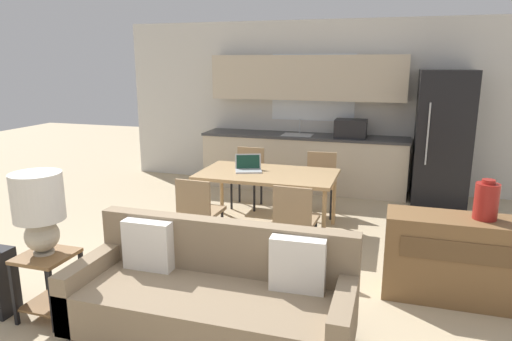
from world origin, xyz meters
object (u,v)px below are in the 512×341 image
dining_table (267,177)px  dining_chair_near_right (295,217)px  side_table (48,276)px  vase (486,201)px  table_lamp (39,206)px  laptop (248,167)px  dining_chair_far_left (248,173)px  dining_chair_near_left (199,209)px  couch (213,296)px  refrigerator (442,137)px  dining_chair_far_right (320,180)px  credenza (458,259)px

dining_table → dining_chair_near_right: bearing=-57.2°
side_table → vase: bearing=21.2°
table_lamp → laptop: size_ratio=1.70×
dining_chair_far_left → dining_chair_near_left: (-0.00, -1.72, 0.00)m
dining_chair_near_right → table_lamp: bearing=46.0°
dining_chair_far_left → dining_chair_near_right: 1.98m
couch → laptop: bearing=101.8°
vase → dining_chair_near_right: (-1.70, 0.34, -0.43)m
dining_table → vase: (2.22, -1.16, 0.24)m
side_table → laptop: laptop is taller
dining_chair_far_left → dining_chair_near_left: 1.72m
refrigerator → dining_chair_far_left: refrigerator is taller
refrigerator → dining_chair_near_left: refrigerator is taller
refrigerator → dining_chair_near_left: size_ratio=2.31×
refrigerator → dining_chair_far_left: bearing=-158.7°
dining_table → dining_chair_near_right: 0.99m
refrigerator → side_table: refrigerator is taller
dining_chair_far_left → dining_chair_far_right: same height
credenza → dining_chair_near_right: (-1.53, 0.36, 0.10)m
dining_table → table_lamp: 2.73m
dining_chair_near_left → refrigerator: bearing=-131.4°
dining_table → side_table: (-1.15, -2.46, -0.31)m
table_lamp → dining_chair_near_left: 1.77m
dining_table → laptop: size_ratio=4.25×
dining_chair_far_left → dining_chair_far_right: (1.06, -0.05, 0.00)m
credenza → dining_chair_far_right: 2.51m
couch → dining_chair_far_right: size_ratio=2.50×
table_lamp → dining_chair_near_right: 2.40m
dining_table → couch: bearing=-84.2°
credenza → dining_chair_far_left: dining_chair_far_left is taller
vase → dining_chair_near_left: size_ratio=0.41×
side_table → dining_chair_near_left: 1.72m
vase → side_table: bearing=-158.8°
side_table → table_lamp: bearing=151.0°
laptop → couch: bearing=-99.1°
dining_table → dining_chair_far_left: 1.02m
refrigerator → vase: refrigerator is taller
credenza → side_table: bearing=-158.2°
dining_chair_near_left → laptop: bearing=-104.6°
dining_chair_near_right → laptop: size_ratio=2.15×
side_table → dining_chair_near_right: dining_chair_near_right is taller
dining_chair_far_left → laptop: 0.91m
dining_chair_near_left → dining_chair_far_left: bearing=-87.6°
credenza → dining_chair_far_right: bearing=127.6°
vase → laptop: bearing=154.4°
refrigerator → credenza: size_ratio=1.56×
vase → credenza: bearing=-172.0°
refrigerator → laptop: refrigerator is taller
dining_chair_far_right → dining_chair_near_right: bearing=-93.9°
couch → laptop: size_ratio=5.37×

